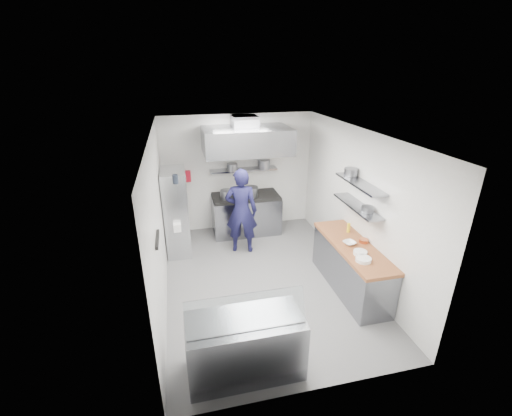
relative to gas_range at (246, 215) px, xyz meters
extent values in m
plane|color=#565659|center=(-0.10, -2.10, -0.45)|extent=(5.00, 5.00, 0.00)
plane|color=silver|center=(-0.10, -2.10, 2.35)|extent=(5.00, 5.00, 0.00)
cube|color=white|center=(-0.10, 0.40, 0.95)|extent=(3.60, 2.80, 0.02)
cube|color=white|center=(-0.10, -4.60, 0.95)|extent=(3.60, 2.80, 0.02)
cube|color=white|center=(-1.90, -2.10, 0.95)|extent=(2.80, 5.00, 0.02)
cube|color=white|center=(1.70, -2.10, 0.95)|extent=(2.80, 5.00, 0.02)
cube|color=gray|center=(0.00, 0.00, 0.00)|extent=(1.60, 0.80, 0.90)
cube|color=black|center=(0.00, 0.00, 0.48)|extent=(1.57, 0.78, 0.06)
cylinder|color=slate|center=(-0.47, -0.10, 0.61)|extent=(0.30, 0.30, 0.20)
cylinder|color=slate|center=(0.11, -0.11, 0.63)|extent=(0.31, 0.31, 0.24)
cube|color=gray|center=(0.00, 0.24, 1.07)|extent=(1.60, 0.30, 0.04)
cylinder|color=slate|center=(-0.29, 0.12, 1.18)|extent=(0.25, 0.25, 0.18)
cylinder|color=slate|center=(0.47, 0.12, 1.20)|extent=(0.29, 0.29, 0.22)
cube|color=gray|center=(0.00, -0.18, 1.85)|extent=(1.90, 1.15, 0.55)
cube|color=slate|center=(0.00, 0.05, 2.23)|extent=(0.55, 0.55, 0.24)
cube|color=#B50E22|center=(-1.35, 0.34, 0.97)|extent=(0.22, 0.10, 0.26)
imported|color=#121236|center=(-0.28, -0.88, 0.49)|extent=(0.78, 0.62, 1.88)
cube|color=silver|center=(-1.63, -0.57, 0.48)|extent=(0.50, 0.90, 1.85)
cube|color=white|center=(-1.63, -1.06, 0.35)|extent=(0.15, 0.18, 0.16)
cube|color=yellow|center=(-1.63, -0.64, 0.85)|extent=(0.15, 0.20, 0.18)
cylinder|color=black|center=(-1.58, -1.04, 1.35)|extent=(0.11, 0.11, 0.18)
cube|color=black|center=(-1.88, -3.00, 1.10)|extent=(0.04, 0.55, 0.05)
cube|color=gray|center=(1.38, -2.70, -0.03)|extent=(0.62, 2.00, 0.84)
cube|color=brown|center=(1.38, -2.70, 0.42)|extent=(0.65, 2.04, 0.06)
cylinder|color=white|center=(1.27, -3.24, 0.48)|extent=(0.25, 0.25, 0.06)
cylinder|color=white|center=(1.33, -3.03, 0.48)|extent=(0.23, 0.23, 0.06)
cylinder|color=#C06036|center=(1.60, -2.66, 0.48)|extent=(0.17, 0.17, 0.06)
cylinder|color=yellow|center=(1.52, -2.23, 0.54)|extent=(0.06, 0.06, 0.18)
imported|color=white|center=(1.32, -2.67, 0.48)|extent=(0.25, 0.25, 0.05)
cube|color=gray|center=(1.54, -2.40, 1.05)|extent=(0.30, 1.30, 0.04)
cube|color=gray|center=(1.54, -2.40, 1.47)|extent=(0.30, 1.30, 0.04)
cylinder|color=slate|center=(1.55, -2.72, 1.12)|extent=(0.20, 0.20, 0.10)
cylinder|color=slate|center=(1.57, -2.00, 1.56)|extent=(0.25, 0.25, 0.14)
cube|color=gray|center=(-0.85, -4.10, -0.03)|extent=(1.50, 0.70, 0.85)
cube|color=silver|center=(-0.85, -4.22, 0.62)|extent=(1.47, 0.19, 0.42)
camera|label=1|loc=(-1.49, -7.47, 3.36)|focal=24.00mm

